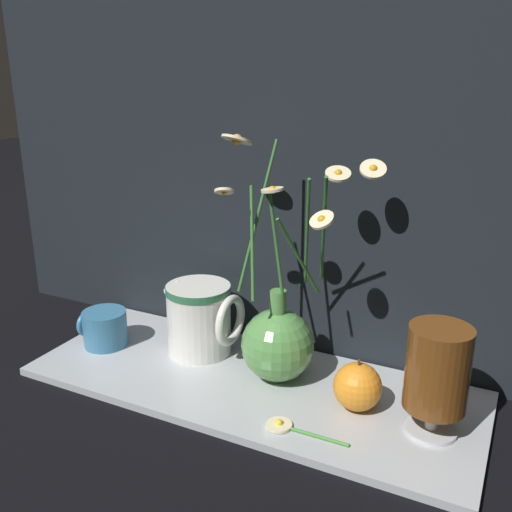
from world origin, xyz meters
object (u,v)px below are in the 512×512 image
object	(u,v)px
vase_with_flowers	(278,338)
yellow_mug	(104,328)
ceramic_pitcher	(201,316)
tea_glass	(437,371)
orange_fruit	(357,388)

from	to	relation	value
vase_with_flowers	yellow_mug	xyz separation A→B (m)	(-0.32, -0.03, -0.04)
vase_with_flowers	yellow_mug	bearing A→B (deg)	-174.23
vase_with_flowers	yellow_mug	world-z (taller)	vase_with_flowers
ceramic_pitcher	yellow_mug	bearing A→B (deg)	-162.22
yellow_mug	ceramic_pitcher	world-z (taller)	ceramic_pitcher
tea_glass	orange_fruit	size ratio (longest dim) A/B	1.98
ceramic_pitcher	tea_glass	bearing A→B (deg)	-8.25
vase_with_flowers	ceramic_pitcher	size ratio (longest dim) A/B	2.80
ceramic_pitcher	vase_with_flowers	bearing A→B (deg)	-7.81
yellow_mug	ceramic_pitcher	distance (m)	0.18
vase_with_flowers	yellow_mug	size ratio (longest dim) A/B	4.35
ceramic_pitcher	orange_fruit	size ratio (longest dim) A/B	1.73
vase_with_flowers	orange_fruit	size ratio (longest dim) A/B	4.83
vase_with_flowers	ceramic_pitcher	xyz separation A→B (m)	(-0.15, 0.02, -0.00)
yellow_mug	tea_glass	size ratio (longest dim) A/B	0.56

